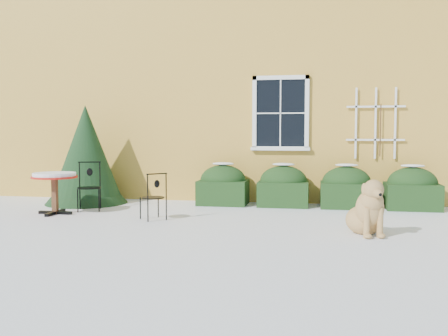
% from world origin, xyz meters
% --- Properties ---
extents(ground, '(80.00, 80.00, 0.00)m').
position_xyz_m(ground, '(0.00, 0.00, 0.00)').
color(ground, white).
rests_on(ground, ground).
extents(house, '(12.40, 8.40, 6.40)m').
position_xyz_m(house, '(0.00, 7.00, 3.22)').
color(house, '#F2B746').
rests_on(house, ground).
extents(hedge_row, '(4.95, 0.80, 0.91)m').
position_xyz_m(hedge_row, '(1.65, 2.55, 0.40)').
color(hedge_row, black).
rests_on(hedge_row, ground).
extents(evergreen_shrub, '(1.78, 1.78, 2.15)m').
position_xyz_m(evergreen_shrub, '(-3.29, 2.20, 0.87)').
color(evergreen_shrub, black).
rests_on(evergreen_shrub, ground).
extents(bistro_table, '(0.85, 0.85, 0.79)m').
position_xyz_m(bistro_table, '(-3.22, 0.69, 0.66)').
color(bistro_table, black).
rests_on(bistro_table, ground).
extents(patio_chair_near, '(0.52, 0.52, 0.84)m').
position_xyz_m(patio_chair_near, '(-1.16, 0.42, 0.42)').
color(patio_chair_near, black).
rests_on(patio_chair_near, ground).
extents(patio_chair_far, '(0.55, 0.55, 0.97)m').
position_xyz_m(patio_chair_far, '(-2.79, 1.27, 0.48)').
color(patio_chair_far, black).
rests_on(patio_chair_far, ground).
extents(dog, '(0.71, 0.99, 0.88)m').
position_xyz_m(dog, '(2.44, -0.29, 0.36)').
color(dog, tan).
rests_on(dog, ground).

